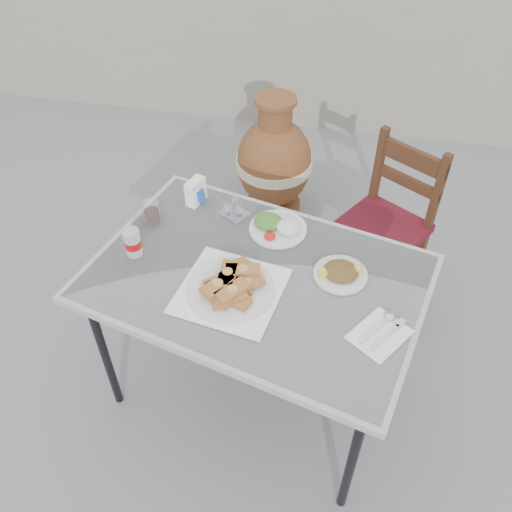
% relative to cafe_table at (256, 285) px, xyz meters
% --- Properties ---
extents(ground, '(80.00, 80.00, 0.00)m').
position_rel_cafe_table_xyz_m(ground, '(-0.07, 0.01, -0.71)').
color(ground, slate).
rests_on(ground, ground).
extents(cafe_table, '(1.41, 1.12, 0.76)m').
position_rel_cafe_table_xyz_m(cafe_table, '(0.00, 0.00, 0.00)').
color(cafe_table, black).
rests_on(cafe_table, ground).
extents(pide_plate, '(0.42, 0.42, 0.08)m').
position_rel_cafe_table_xyz_m(pide_plate, '(-0.08, -0.10, 0.09)').
color(pide_plate, white).
rests_on(pide_plate, cafe_table).
extents(salad_rice_plate, '(0.24, 0.24, 0.06)m').
position_rel_cafe_table_xyz_m(salad_rice_plate, '(0.03, 0.27, 0.08)').
color(salad_rice_plate, silver).
rests_on(salad_rice_plate, cafe_table).
extents(salad_chopped_plate, '(0.21, 0.21, 0.04)m').
position_rel_cafe_table_xyz_m(salad_chopped_plate, '(0.31, 0.06, 0.07)').
color(salad_chopped_plate, silver).
rests_on(salad_chopped_plate, cafe_table).
extents(soda_can, '(0.07, 0.07, 0.12)m').
position_rel_cafe_table_xyz_m(soda_can, '(-0.49, 0.02, 0.11)').
color(soda_can, silver).
rests_on(soda_can, cafe_table).
extents(cola_glass, '(0.07, 0.07, 0.10)m').
position_rel_cafe_table_xyz_m(cola_glass, '(-0.49, 0.21, 0.10)').
color(cola_glass, white).
rests_on(cola_glass, cafe_table).
extents(napkin_holder, '(0.08, 0.11, 0.11)m').
position_rel_cafe_table_xyz_m(napkin_holder, '(-0.34, 0.38, 0.11)').
color(napkin_holder, white).
rests_on(napkin_holder, cafe_table).
extents(condiment_caddy, '(0.14, 0.13, 0.08)m').
position_rel_cafe_table_xyz_m(condiment_caddy, '(-0.16, 0.33, 0.08)').
color(condiment_caddy, '#B8B8C0').
rests_on(condiment_caddy, cafe_table).
extents(cutlery_napkin, '(0.24, 0.25, 0.01)m').
position_rel_cafe_table_xyz_m(cutlery_napkin, '(0.48, -0.18, 0.06)').
color(cutlery_napkin, white).
rests_on(cutlery_napkin, cafe_table).
extents(chair, '(0.54, 0.54, 0.88)m').
position_rel_cafe_table_xyz_m(chair, '(0.51, 0.77, -0.25)').
color(chair, '#3A1C10').
rests_on(chair, ground).
extents(terracotta_urn, '(0.46, 0.46, 0.80)m').
position_rel_cafe_table_xyz_m(terracotta_urn, '(-0.16, 1.30, -0.33)').
color(terracotta_urn, brown).
rests_on(terracotta_urn, ground).
extents(back_wall, '(6.00, 0.25, 1.20)m').
position_rel_cafe_table_xyz_m(back_wall, '(-0.07, 2.51, -0.11)').
color(back_wall, gray).
rests_on(back_wall, ground).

